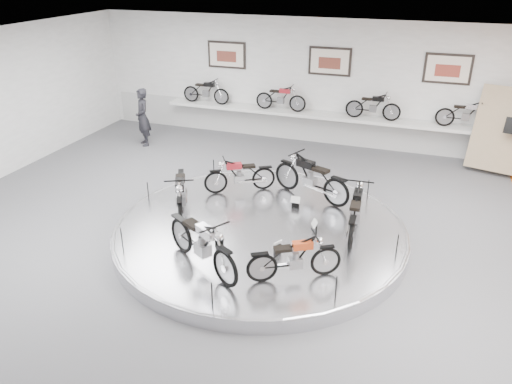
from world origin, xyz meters
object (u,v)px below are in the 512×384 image
(visitor, at_px, (143,117))
(bike_e, at_px, (202,242))
(bike_a, at_px, (356,211))
(bike_f, at_px, (294,258))
(bike_d, at_px, (181,194))
(bike_c, at_px, (240,175))
(display_platform, at_px, (260,232))
(bike_b, at_px, (311,177))
(shelf, at_px, (325,116))

(visitor, bearing_deg, bike_e, -8.03)
(bike_a, distance_m, bike_f, 2.20)
(bike_d, xyz_separation_m, bike_f, (3.08, -1.55, -0.10))
(bike_a, relative_size, bike_d, 0.96)
(bike_d, bearing_deg, bike_f, 37.07)
(bike_f, bearing_deg, bike_a, 39.39)
(bike_e, relative_size, visitor, 0.99)
(bike_a, height_order, bike_e, bike_e)
(bike_c, xyz_separation_m, visitor, (-4.54, 2.97, 0.19))
(bike_d, relative_size, bike_e, 0.99)
(bike_e, height_order, visitor, visitor)
(bike_a, bearing_deg, bike_e, 129.36)
(display_platform, bearing_deg, bike_b, 68.54)
(bike_d, relative_size, visitor, 0.98)
(shelf, bearing_deg, bike_e, -93.40)
(bike_f, bearing_deg, bike_d, 123.04)
(display_platform, bearing_deg, visitor, 141.29)
(shelf, xyz_separation_m, bike_c, (-1.06, -4.88, -0.25))
(bike_a, height_order, bike_d, bike_d)
(bike_a, relative_size, visitor, 0.94)
(bike_a, xyz_separation_m, bike_c, (-3.06, 1.14, -0.07))
(bike_c, distance_m, bike_f, 3.93)
(shelf, xyz_separation_m, bike_f, (1.23, -8.07, -0.26))
(display_platform, bearing_deg, bike_d, -176.18)
(bike_b, height_order, bike_f, bike_b)
(bike_c, bearing_deg, bike_a, 128.25)
(bike_d, bearing_deg, shelf, 137.95)
(bike_d, distance_m, bike_f, 3.45)
(shelf, distance_m, bike_a, 6.34)
(shelf, height_order, bike_a, bike_a)
(bike_d, height_order, bike_e, bike_e)
(shelf, distance_m, visitor, 5.92)
(shelf, xyz_separation_m, bike_e, (-0.49, -8.30, -0.15))
(bike_b, xyz_separation_m, bike_c, (-1.76, -0.24, -0.10))
(shelf, relative_size, bike_c, 7.21)
(bike_c, bearing_deg, bike_d, 33.11)
(shelf, bearing_deg, bike_b, -81.52)
(bike_d, relative_size, bike_f, 1.22)
(bike_e, height_order, bike_f, bike_e)
(display_platform, bearing_deg, bike_c, 124.97)
(bike_e, xyz_separation_m, visitor, (-5.11, 6.40, 0.09))
(shelf, distance_m, bike_f, 8.17)
(visitor, bearing_deg, bike_d, -7.52)
(shelf, bearing_deg, display_platform, -90.00)
(shelf, relative_size, bike_e, 5.91)
(shelf, bearing_deg, bike_a, -71.65)
(bike_a, distance_m, visitor, 8.64)
(bike_a, distance_m, bike_b, 1.89)
(display_platform, xyz_separation_m, visitor, (-5.60, 4.49, 0.79))
(shelf, distance_m, bike_d, 6.78)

